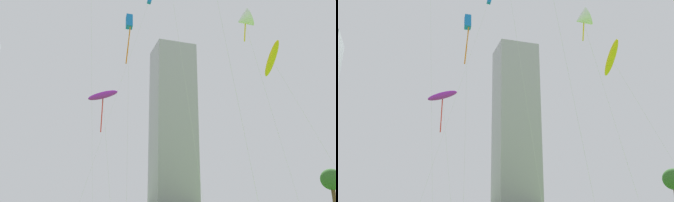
% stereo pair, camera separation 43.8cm
% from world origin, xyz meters
% --- Properties ---
extents(kite_flying_0, '(9.34, 6.89, 17.99)m').
position_xyz_m(kite_flying_0, '(5.84, 8.53, 17.01)').
color(kite_flying_0, silver).
rests_on(kite_flying_0, ground).
extents(kite_flying_1, '(0.84, 6.57, 18.32)m').
position_xyz_m(kite_flying_1, '(-3.59, 12.44, 17.35)').
color(kite_flying_1, silver).
rests_on(kite_flying_1, ground).
extents(kite_flying_6, '(3.95, 8.57, 13.17)m').
position_xyz_m(kite_flying_6, '(-5.12, 18.56, 12.26)').
color(kite_flying_6, silver).
rests_on(kite_flying_6, ground).
extents(kite_flying_7, '(7.58, 3.46, 27.31)m').
position_xyz_m(kite_flying_7, '(0.13, 21.46, 26.47)').
color(kite_flying_7, silver).
rests_on(kite_flying_7, ground).
extents(kite_flying_8, '(9.76, 4.22, 16.57)m').
position_xyz_m(kite_flying_8, '(10.39, 11.62, 15.21)').
color(kite_flying_8, silver).
rests_on(kite_flying_8, ground).
extents(park_tree_0, '(2.80, 2.80, 6.08)m').
position_xyz_m(park_tree_0, '(25.55, 22.86, 4.57)').
color(park_tree_0, brown).
rests_on(park_tree_0, ground).
extents(distant_highrise_0, '(19.99, 18.12, 76.90)m').
position_xyz_m(distant_highrise_0, '(35.88, 130.91, 38.45)').
color(distant_highrise_0, '#A8A8AD').
rests_on(distant_highrise_0, ground).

